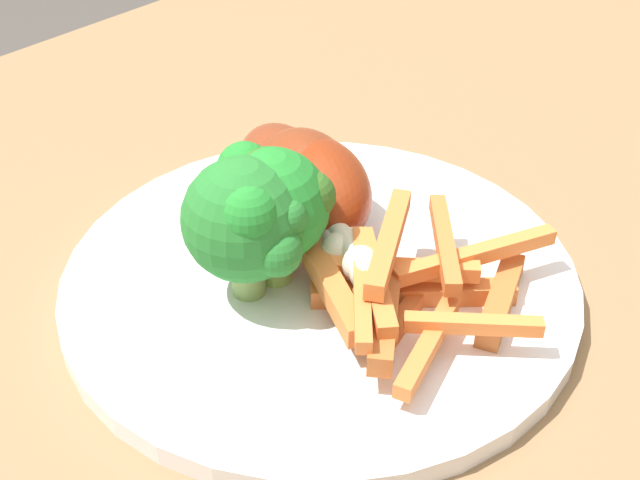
% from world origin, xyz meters
% --- Properties ---
extents(dining_table, '(1.13, 0.73, 0.72)m').
position_xyz_m(dining_table, '(0.00, 0.00, 0.61)').
color(dining_table, '#8E6B47').
rests_on(dining_table, ground_plane).
extents(dinner_plate, '(0.27, 0.27, 0.01)m').
position_xyz_m(dinner_plate, '(0.02, -0.03, 0.73)').
color(dinner_plate, white).
rests_on(dinner_plate, dining_table).
extents(broccoli_floret_front, '(0.07, 0.06, 0.08)m').
position_xyz_m(broccoli_floret_front, '(-0.00, -0.02, 0.78)').
color(broccoli_floret_front, '#93BD54').
rests_on(broccoli_floret_front, dinner_plate).
extents(broccoli_floret_middle, '(0.06, 0.07, 0.08)m').
position_xyz_m(broccoli_floret_middle, '(-0.02, -0.02, 0.78)').
color(broccoli_floret_middle, '#82A657').
rests_on(broccoli_floret_middle, dinner_plate).
extents(broccoli_floret_back, '(0.06, 0.06, 0.07)m').
position_xyz_m(broccoli_floret_back, '(-0.00, -0.01, 0.78)').
color(broccoli_floret_back, '#7EAA60').
rests_on(broccoli_floret_back, dinner_plate).
extents(carrot_fries_pile, '(0.14, 0.14, 0.04)m').
position_xyz_m(carrot_fries_pile, '(0.02, -0.09, 0.75)').
color(carrot_fries_pile, orange).
rests_on(carrot_fries_pile, dinner_plate).
extents(chicken_drumstick_near, '(0.09, 0.12, 0.05)m').
position_xyz_m(chicken_drumstick_near, '(0.05, -0.01, 0.76)').
color(chicken_drumstick_near, '#611B0A').
rests_on(chicken_drumstick_near, dinner_plate).
extents(chicken_drumstick_far, '(0.09, 0.13, 0.04)m').
position_xyz_m(chicken_drumstick_far, '(0.06, 0.03, 0.75)').
color(chicken_drumstick_far, '#5B2010').
rests_on(chicken_drumstick_far, dinner_plate).
extents(chicken_drumstick_extra, '(0.09, 0.13, 0.05)m').
position_xyz_m(chicken_drumstick_extra, '(0.05, 0.01, 0.76)').
color(chicken_drumstick_extra, '#5C1F0F').
rests_on(chicken_drumstick_extra, dinner_plate).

